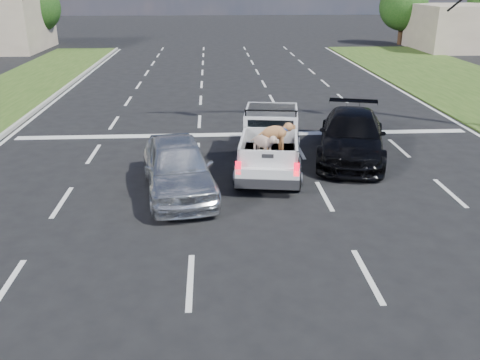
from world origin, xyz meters
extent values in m
plane|color=black|center=(0.00, 0.00, 0.00)|extent=(160.00, 160.00, 0.00)
cube|color=silver|center=(-5.25, 6.00, 0.01)|extent=(0.12, 60.00, 0.01)
cube|color=silver|center=(-1.75, 6.00, 0.01)|extent=(0.12, 60.00, 0.01)
cube|color=silver|center=(1.75, 6.00, 0.01)|extent=(0.12, 60.00, 0.01)
cube|color=silver|center=(5.25, 6.00, 0.01)|extent=(0.12, 60.00, 0.01)
cube|color=silver|center=(0.00, 10.00, 0.01)|extent=(17.00, 0.45, 0.01)
cylinder|color=#332114|center=(-16.00, 38.00, 1.08)|extent=(0.44, 0.44, 2.16)
sphere|color=#143A0F|center=(-16.00, 38.00, 3.30)|extent=(4.20, 4.20, 4.20)
cylinder|color=#332114|center=(16.00, 38.00, 1.08)|extent=(0.44, 0.44, 2.16)
sphere|color=#143A0F|center=(16.00, 38.00, 3.30)|extent=(4.20, 4.20, 4.20)
cylinder|color=black|center=(-0.51, 4.66, 0.34)|extent=(0.35, 0.71, 0.68)
cylinder|color=black|center=(1.03, 4.44, 0.34)|extent=(0.35, 0.71, 0.68)
cylinder|color=black|center=(-0.03, 7.95, 0.34)|extent=(0.35, 0.71, 0.68)
cylinder|color=black|center=(1.51, 7.73, 0.34)|extent=(0.35, 0.71, 0.68)
cube|color=silver|center=(0.51, 6.24, 0.59)|extent=(2.38, 4.96, 0.47)
cube|color=silver|center=(0.67, 7.35, 1.21)|extent=(1.93, 2.28, 0.77)
cube|color=black|center=(0.52, 6.34, 1.24)|extent=(1.38, 0.23, 0.56)
cylinder|color=black|center=(0.54, 6.46, 1.78)|extent=(1.61, 0.28, 0.04)
cube|color=black|center=(0.35, 5.20, 0.80)|extent=(1.91, 2.50, 0.05)
cube|color=silver|center=(-0.40, 5.31, 1.06)|extent=(0.40, 2.28, 0.47)
cube|color=silver|center=(1.11, 5.08, 1.06)|extent=(0.40, 2.28, 0.47)
cube|color=silver|center=(0.19, 4.10, 1.06)|extent=(1.59, 0.30, 0.47)
cube|color=red|center=(-0.59, 4.02, 0.85)|extent=(0.15, 0.07, 0.36)
cube|color=red|center=(0.92, 3.80, 0.85)|extent=(0.15, 0.07, 0.36)
cube|color=black|center=(0.18, 3.97, 0.43)|extent=(1.75, 0.52, 0.27)
imported|color=silver|center=(-2.20, 4.50, 0.75)|extent=(2.46, 4.63, 1.50)
imported|color=black|center=(3.29, 7.16, 0.73)|extent=(3.32, 5.43, 1.47)
camera|label=1|loc=(-1.28, -8.49, 5.46)|focal=38.00mm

